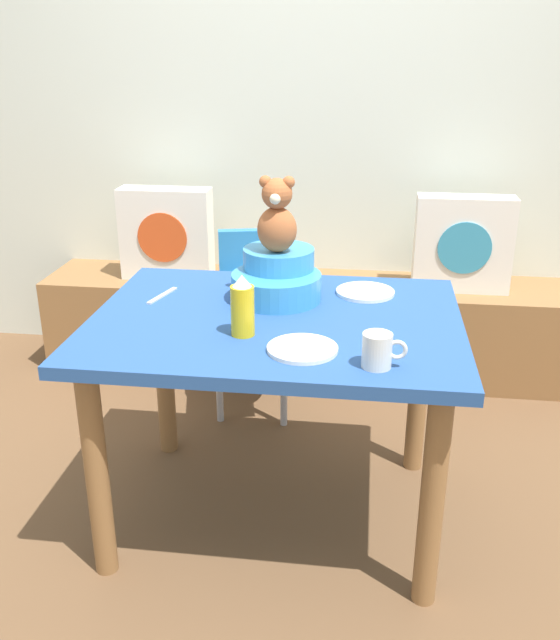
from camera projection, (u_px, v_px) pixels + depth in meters
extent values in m
plane|color=brown|center=(276.00, 511.00, 2.46)|extent=(8.00, 8.00, 0.00)
cube|color=silver|center=(317.00, 97.00, 3.33)|extent=(4.40, 0.10, 2.60)
cube|color=olive|center=(308.00, 325.00, 3.47)|extent=(2.60, 0.44, 0.46)
cube|color=white|center=(167.00, 234.00, 3.37)|extent=(0.44, 0.14, 0.44)
cylinder|color=#D84C1E|center=(162.00, 238.00, 3.31)|extent=(0.24, 0.01, 0.24)
cube|color=white|center=(463.00, 244.00, 3.20)|extent=(0.44, 0.14, 0.44)
cylinder|color=teal|center=(465.00, 248.00, 3.14)|extent=(0.24, 0.01, 0.24)
cube|color=#264C8C|center=(276.00, 323.00, 2.19)|extent=(1.16, 0.89, 0.04)
cylinder|color=olive|center=(97.00, 474.00, 2.07)|extent=(0.07, 0.07, 0.70)
cylinder|color=olive|center=(432.00, 501.00, 1.95)|extent=(0.07, 0.07, 0.70)
cylinder|color=olive|center=(164.00, 371.00, 2.72)|extent=(0.07, 0.07, 0.70)
cylinder|color=olive|center=(419.00, 386.00, 2.60)|extent=(0.07, 0.07, 0.70)
cylinder|color=#2672B2|center=(256.00, 302.00, 2.98)|extent=(0.34, 0.34, 0.10)
cube|color=#2672B2|center=(253.00, 256.00, 3.05)|extent=(0.30, 0.12, 0.24)
cube|color=white|center=(258.00, 302.00, 2.79)|extent=(0.34, 0.26, 0.02)
cylinder|color=silver|center=(219.00, 373.00, 2.97)|extent=(0.03, 0.03, 0.46)
cylinder|color=silver|center=(284.00, 377.00, 2.94)|extent=(0.03, 0.03, 0.46)
cylinder|color=silver|center=(232.00, 347.00, 3.23)|extent=(0.03, 0.03, 0.46)
cylinder|color=silver|center=(292.00, 350.00, 3.20)|extent=(0.03, 0.03, 0.46)
cylinder|color=#378DCE|center=(276.00, 287.00, 2.32)|extent=(0.30, 0.30, 0.09)
cylinder|color=#378DCE|center=(279.00, 258.00, 2.35)|extent=(0.24, 0.24, 0.07)
ellipsoid|color=#AC5C32|center=(277.00, 230.00, 2.27)|extent=(0.13, 0.11, 0.15)
sphere|color=#AC5C32|center=(277.00, 194.00, 2.22)|extent=(0.10, 0.10, 0.10)
sphere|color=beige|center=(275.00, 199.00, 2.19)|extent=(0.04, 0.04, 0.04)
sphere|color=#AC5C32|center=(265.00, 182.00, 2.22)|extent=(0.04, 0.04, 0.04)
sphere|color=#AC5C32|center=(289.00, 182.00, 2.21)|extent=(0.04, 0.04, 0.04)
cylinder|color=gold|center=(243.00, 311.00, 2.03)|extent=(0.07, 0.07, 0.15)
cone|color=white|center=(242.00, 281.00, 1.99)|extent=(0.06, 0.06, 0.03)
cylinder|color=silver|center=(377.00, 350.00, 1.83)|extent=(0.08, 0.08, 0.09)
torus|color=silver|center=(397.00, 350.00, 1.83)|extent=(0.06, 0.01, 0.06)
cylinder|color=white|center=(302.00, 349.00, 1.94)|extent=(0.20, 0.20, 0.01)
cylinder|color=white|center=(365.00, 292.00, 2.39)|extent=(0.20, 0.20, 0.01)
cube|color=silver|center=(162.00, 296.00, 2.36)|extent=(0.06, 0.17, 0.01)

